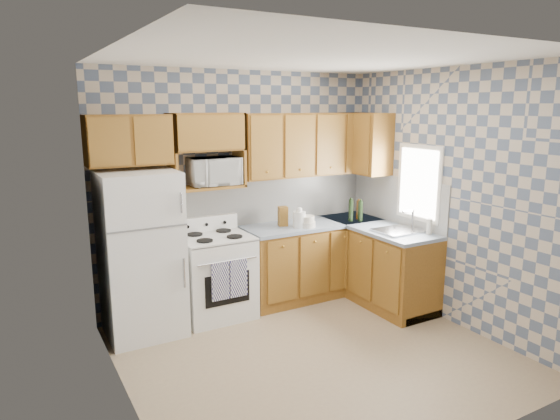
# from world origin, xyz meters

# --- Properties ---
(floor) EXTENTS (3.40, 3.40, 0.00)m
(floor) POSITION_xyz_m (0.00, 0.00, 0.00)
(floor) COLOR #8E765B
(floor) RESTS_ON ground
(back_wall) EXTENTS (3.40, 0.02, 2.70)m
(back_wall) POSITION_xyz_m (0.00, 1.60, 1.35)
(back_wall) COLOR slate
(back_wall) RESTS_ON ground
(right_wall) EXTENTS (0.02, 3.20, 2.70)m
(right_wall) POSITION_xyz_m (1.70, 0.00, 1.35)
(right_wall) COLOR slate
(right_wall) RESTS_ON ground
(backsplash_back) EXTENTS (2.60, 0.02, 0.56)m
(backsplash_back) POSITION_xyz_m (0.40, 1.59, 1.20)
(backsplash_back) COLOR silver
(backsplash_back) RESTS_ON back_wall
(backsplash_right) EXTENTS (0.02, 1.60, 0.56)m
(backsplash_right) POSITION_xyz_m (1.69, 0.80, 1.20)
(backsplash_right) COLOR silver
(backsplash_right) RESTS_ON right_wall
(refrigerator) EXTENTS (0.75, 0.70, 1.68)m
(refrigerator) POSITION_xyz_m (-1.27, 1.25, 0.84)
(refrigerator) COLOR white
(refrigerator) RESTS_ON floor
(stove_body) EXTENTS (0.76, 0.65, 0.90)m
(stove_body) POSITION_xyz_m (-0.47, 1.28, 0.45)
(stove_body) COLOR white
(stove_body) RESTS_ON floor
(cooktop) EXTENTS (0.76, 0.65, 0.02)m
(cooktop) POSITION_xyz_m (-0.47, 1.28, 0.91)
(cooktop) COLOR silver
(cooktop) RESTS_ON stove_body
(backguard) EXTENTS (0.76, 0.08, 0.17)m
(backguard) POSITION_xyz_m (-0.47, 1.55, 1.00)
(backguard) COLOR white
(backguard) RESTS_ON cooktop
(dish_towel_left) EXTENTS (0.19, 0.02, 0.41)m
(dish_towel_left) POSITION_xyz_m (-0.56, 0.93, 0.53)
(dish_towel_left) COLOR navy
(dish_towel_left) RESTS_ON stove_body
(dish_towel_right) EXTENTS (0.19, 0.02, 0.41)m
(dish_towel_right) POSITION_xyz_m (-0.35, 0.93, 0.53)
(dish_towel_right) COLOR navy
(dish_towel_right) RESTS_ON stove_body
(base_cabinets_back) EXTENTS (1.75, 0.60, 0.88)m
(base_cabinets_back) POSITION_xyz_m (0.82, 1.30, 0.44)
(base_cabinets_back) COLOR brown
(base_cabinets_back) RESTS_ON floor
(base_cabinets_right) EXTENTS (0.60, 1.60, 0.88)m
(base_cabinets_right) POSITION_xyz_m (1.40, 0.80, 0.44)
(base_cabinets_right) COLOR brown
(base_cabinets_right) RESTS_ON floor
(countertop_back) EXTENTS (1.77, 0.63, 0.04)m
(countertop_back) POSITION_xyz_m (0.82, 1.30, 0.90)
(countertop_back) COLOR gray
(countertop_back) RESTS_ON base_cabinets_back
(countertop_right) EXTENTS (0.63, 1.60, 0.04)m
(countertop_right) POSITION_xyz_m (1.40, 0.80, 0.90)
(countertop_right) COLOR gray
(countertop_right) RESTS_ON base_cabinets_right
(upper_cabinets_back) EXTENTS (1.75, 0.33, 0.74)m
(upper_cabinets_back) POSITION_xyz_m (0.82, 1.44, 1.85)
(upper_cabinets_back) COLOR brown
(upper_cabinets_back) RESTS_ON back_wall
(upper_cabinets_fridge) EXTENTS (0.82, 0.33, 0.50)m
(upper_cabinets_fridge) POSITION_xyz_m (-1.29, 1.44, 1.97)
(upper_cabinets_fridge) COLOR brown
(upper_cabinets_fridge) RESTS_ON back_wall
(upper_cabinets_right) EXTENTS (0.33, 0.70, 0.74)m
(upper_cabinets_right) POSITION_xyz_m (1.53, 1.25, 1.85)
(upper_cabinets_right) COLOR brown
(upper_cabinets_right) RESTS_ON right_wall
(microwave_shelf) EXTENTS (0.80, 0.33, 0.03)m
(microwave_shelf) POSITION_xyz_m (-0.47, 1.44, 1.44)
(microwave_shelf) COLOR brown
(microwave_shelf) RESTS_ON back_wall
(microwave) EXTENTS (0.55, 0.37, 0.30)m
(microwave) POSITION_xyz_m (-0.39, 1.46, 1.60)
(microwave) COLOR white
(microwave) RESTS_ON microwave_shelf
(sink) EXTENTS (0.48, 0.40, 0.03)m
(sink) POSITION_xyz_m (1.40, 0.45, 0.93)
(sink) COLOR #B7B7BC
(sink) RESTS_ON countertop_right
(window) EXTENTS (0.02, 0.66, 0.86)m
(window) POSITION_xyz_m (1.69, 0.45, 1.45)
(window) COLOR silver
(window) RESTS_ON right_wall
(bottle_0) EXTENTS (0.06, 0.06, 0.27)m
(bottle_0) POSITION_xyz_m (1.26, 1.13, 1.05)
(bottle_0) COLOR black
(bottle_0) RESTS_ON countertop_back
(bottle_1) EXTENTS (0.06, 0.06, 0.25)m
(bottle_1) POSITION_xyz_m (1.36, 1.07, 1.04)
(bottle_1) COLOR black
(bottle_1) RESTS_ON countertop_back
(bottle_2) EXTENTS (0.06, 0.06, 0.23)m
(bottle_2) POSITION_xyz_m (1.41, 1.17, 1.04)
(bottle_2) COLOR #543310
(bottle_2) RESTS_ON countertop_back
(knife_block) EXTENTS (0.13, 0.13, 0.23)m
(knife_block) POSITION_xyz_m (0.41, 1.32, 1.03)
(knife_block) COLOR brown
(knife_block) RESTS_ON countertop_back
(electric_kettle) EXTENTS (0.15, 0.15, 0.19)m
(electric_kettle) POSITION_xyz_m (0.53, 1.15, 1.01)
(electric_kettle) COLOR white
(electric_kettle) RESTS_ON countertop_back
(food_containers) EXTENTS (0.20, 0.20, 0.13)m
(food_containers) POSITION_xyz_m (0.62, 1.13, 0.99)
(food_containers) COLOR silver
(food_containers) RESTS_ON countertop_back
(soap_bottle) EXTENTS (0.06, 0.06, 0.17)m
(soap_bottle) POSITION_xyz_m (1.62, 0.19, 1.01)
(soap_bottle) COLOR silver
(soap_bottle) RESTS_ON countertop_right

